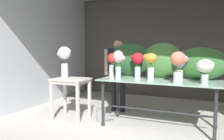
{
  "coord_description": "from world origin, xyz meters",
  "views": [
    {
      "loc": [
        1.23,
        -2.62,
        1.38
      ],
      "look_at": [
        -0.5,
        1.22,
        0.97
      ],
      "focal_mm": 38.89,
      "sensor_mm": 36.0,
      "label": 1
    }
  ],
  "objects_px": {
    "vase_blush_ranunculus": "(119,62)",
    "vase_ivory_roses": "(205,68)",
    "florist": "(118,67)",
    "vase_white_roses_tall": "(64,59)",
    "vase_coral_dahlias": "(178,63)",
    "vase_sunset_snapdragons": "(151,63)",
    "side_table_white": "(71,85)",
    "watering_can": "(101,115)",
    "vase_lilac_hydrangea": "(180,63)",
    "vase_scarlet_peonies": "(112,64)",
    "vase_crimson_carnations": "(137,62)",
    "display_table_glass": "(159,87)"
  },
  "relations": [
    {
      "from": "vase_blush_ranunculus",
      "to": "vase_ivory_roses",
      "type": "relative_size",
      "value": 1.32
    },
    {
      "from": "florist",
      "to": "vase_white_roses_tall",
      "type": "xyz_separation_m",
      "value": [
        -0.76,
        -0.84,
        0.21
      ]
    },
    {
      "from": "vase_coral_dahlias",
      "to": "vase_sunset_snapdragons",
      "type": "xyz_separation_m",
      "value": [
        -0.46,
        0.12,
        -0.01
      ]
    },
    {
      "from": "side_table_white",
      "to": "vase_ivory_roses",
      "type": "xyz_separation_m",
      "value": [
        2.39,
        0.01,
        0.41
      ]
    },
    {
      "from": "watering_can",
      "to": "vase_ivory_roses",
      "type": "bearing_deg",
      "value": -1.62
    },
    {
      "from": "vase_ivory_roses",
      "to": "vase_lilac_hydrangea",
      "type": "distance_m",
      "value": 0.52
    },
    {
      "from": "vase_lilac_hydrangea",
      "to": "vase_scarlet_peonies",
      "type": "bearing_deg",
      "value": -174.98
    },
    {
      "from": "vase_blush_ranunculus",
      "to": "vase_crimson_carnations",
      "type": "height_order",
      "value": "vase_blush_ranunculus"
    },
    {
      "from": "vase_ivory_roses",
      "to": "watering_can",
      "type": "height_order",
      "value": "vase_ivory_roses"
    },
    {
      "from": "florist",
      "to": "vase_sunset_snapdragons",
      "type": "distance_m",
      "value": 1.22
    },
    {
      "from": "vase_lilac_hydrangea",
      "to": "vase_ivory_roses",
      "type": "bearing_deg",
      "value": -36.43
    },
    {
      "from": "watering_can",
      "to": "vase_coral_dahlias",
      "type": "bearing_deg",
      "value": -5.3
    },
    {
      "from": "vase_white_roses_tall",
      "to": "vase_crimson_carnations",
      "type": "bearing_deg",
      "value": 9.29
    },
    {
      "from": "vase_white_roses_tall",
      "to": "watering_can",
      "type": "xyz_separation_m",
      "value": [
        0.75,
        0.06,
        -1.02
      ]
    },
    {
      "from": "florist",
      "to": "vase_lilac_hydrangea",
      "type": "relative_size",
      "value": 3.15
    },
    {
      "from": "vase_white_roses_tall",
      "to": "vase_lilac_hydrangea",
      "type": "bearing_deg",
      "value": 8.62
    },
    {
      "from": "vase_lilac_hydrangea",
      "to": "watering_can",
      "type": "xyz_separation_m",
      "value": [
        -1.35,
        -0.26,
        -0.98
      ]
    },
    {
      "from": "vase_coral_dahlias",
      "to": "vase_white_roses_tall",
      "type": "xyz_separation_m",
      "value": [
        -2.13,
        0.07,
        0.02
      ]
    },
    {
      "from": "watering_can",
      "to": "side_table_white",
      "type": "bearing_deg",
      "value": -174.46
    },
    {
      "from": "side_table_white",
      "to": "vase_blush_ranunculus",
      "type": "height_order",
      "value": "vase_blush_ranunculus"
    },
    {
      "from": "watering_can",
      "to": "vase_lilac_hydrangea",
      "type": "bearing_deg",
      "value": 10.85
    },
    {
      "from": "side_table_white",
      "to": "vase_blush_ranunculus",
      "type": "distance_m",
      "value": 1.11
    },
    {
      "from": "side_table_white",
      "to": "display_table_glass",
      "type": "bearing_deg",
      "value": 6.23
    },
    {
      "from": "display_table_glass",
      "to": "vase_blush_ranunculus",
      "type": "relative_size",
      "value": 4.05
    },
    {
      "from": "vase_blush_ranunculus",
      "to": "vase_sunset_snapdragons",
      "type": "height_order",
      "value": "vase_blush_ranunculus"
    },
    {
      "from": "vase_coral_dahlias",
      "to": "vase_crimson_carnations",
      "type": "relative_size",
      "value": 1.08
    },
    {
      "from": "watering_can",
      "to": "vase_sunset_snapdragons",
      "type": "bearing_deg",
      "value": -0.77
    },
    {
      "from": "florist",
      "to": "vase_coral_dahlias",
      "type": "xyz_separation_m",
      "value": [
        1.37,
        -0.91,
        0.18
      ]
    },
    {
      "from": "vase_ivory_roses",
      "to": "watering_can",
      "type": "xyz_separation_m",
      "value": [
        -1.77,
        0.05,
        -0.94
      ]
    },
    {
      "from": "florist",
      "to": "vase_ivory_roses",
      "type": "distance_m",
      "value": 1.95
    },
    {
      "from": "vase_blush_ranunculus",
      "to": "vase_lilac_hydrangea",
      "type": "relative_size",
      "value": 1.02
    },
    {
      "from": "vase_sunset_snapdragons",
      "to": "vase_white_roses_tall",
      "type": "bearing_deg",
      "value": -178.36
    },
    {
      "from": "florist",
      "to": "vase_white_roses_tall",
      "type": "height_order",
      "value": "florist"
    },
    {
      "from": "watering_can",
      "to": "display_table_glass",
      "type": "bearing_deg",
      "value": 6.64
    },
    {
      "from": "vase_blush_ranunculus",
      "to": "vase_white_roses_tall",
      "type": "bearing_deg",
      "value": 177.74
    },
    {
      "from": "florist",
      "to": "vase_coral_dahlias",
      "type": "height_order",
      "value": "florist"
    },
    {
      "from": "display_table_glass",
      "to": "vase_crimson_carnations",
      "type": "bearing_deg",
      "value": 173.43
    },
    {
      "from": "vase_crimson_carnations",
      "to": "vase_lilac_hydrangea",
      "type": "distance_m",
      "value": 0.72
    },
    {
      "from": "vase_crimson_carnations",
      "to": "vase_sunset_snapdragons",
      "type": "bearing_deg",
      "value": -31.99
    },
    {
      "from": "side_table_white",
      "to": "vase_lilac_hydrangea",
      "type": "relative_size",
      "value": 1.6
    },
    {
      "from": "florist",
      "to": "vase_lilac_hydrangea",
      "type": "xyz_separation_m",
      "value": [
        1.34,
        -0.52,
        0.17
      ]
    },
    {
      "from": "vase_blush_ranunculus",
      "to": "watering_can",
      "type": "bearing_deg",
      "value": 164.73
    },
    {
      "from": "vase_blush_ranunculus",
      "to": "vase_ivory_roses",
      "type": "height_order",
      "value": "vase_blush_ranunculus"
    },
    {
      "from": "vase_blush_ranunculus",
      "to": "vase_scarlet_peonies",
      "type": "distance_m",
      "value": 0.36
    },
    {
      "from": "vase_lilac_hydrangea",
      "to": "side_table_white",
      "type": "bearing_deg",
      "value": -170.81
    },
    {
      "from": "watering_can",
      "to": "vase_crimson_carnations",
      "type": "bearing_deg",
      "value": 14.73
    },
    {
      "from": "vase_blush_ranunculus",
      "to": "side_table_white",
      "type": "bearing_deg",
      "value": 177.44
    },
    {
      "from": "vase_blush_ranunculus",
      "to": "vase_coral_dahlias",
      "type": "bearing_deg",
      "value": -1.29
    },
    {
      "from": "vase_coral_dahlias",
      "to": "display_table_glass",
      "type": "bearing_deg",
      "value": 144.08
    },
    {
      "from": "vase_coral_dahlias",
      "to": "vase_ivory_roses",
      "type": "distance_m",
      "value": 0.4
    }
  ]
}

